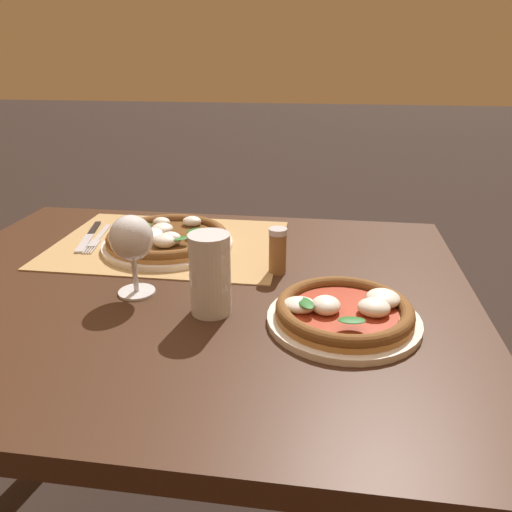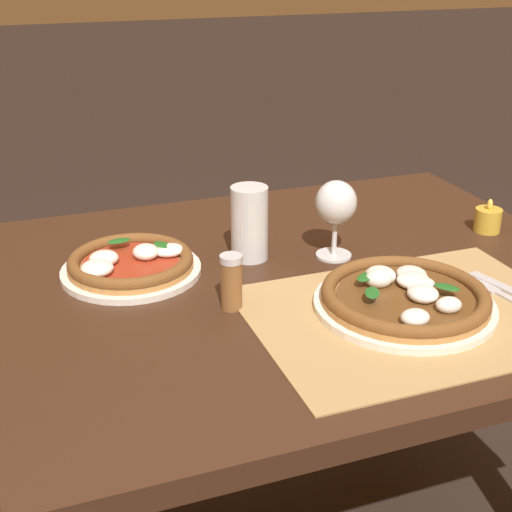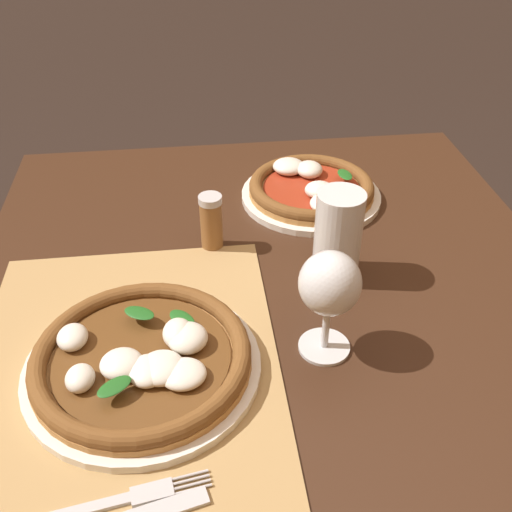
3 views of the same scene
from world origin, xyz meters
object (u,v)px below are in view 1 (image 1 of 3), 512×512
pizza_far (344,312)px  wine_glass (132,241)px  knife (89,236)px  pepper_shaker (278,251)px  fork (98,238)px  pizza_near (167,238)px  pint_glass (210,276)px

pizza_far → wine_glass: (0.39, -0.06, 0.09)m
knife → pepper_shaker: (-0.48, 0.14, 0.04)m
fork → pepper_shaker: (-0.45, 0.13, 0.04)m
knife → wine_glass: bearing=129.7°
pizza_near → wine_glass: 0.25m
pint_glass → knife: pint_glass is taller
pint_glass → knife: (0.38, -0.32, -0.06)m
pint_glass → fork: size_ratio=0.72×
pizza_far → pint_glass: (0.23, -0.01, 0.05)m
pizza_near → wine_glass: wine_glass is taller
wine_glass → pint_glass: 0.17m
pizza_far → knife: 0.70m
wine_glass → knife: size_ratio=0.73×
pint_glass → pepper_shaker: 0.21m
knife → pepper_shaker: size_ratio=2.20×
wine_glass → pizza_far: bearing=171.5°
knife → pizza_near: bearing=171.1°
fork → pint_glass: bearing=138.7°
wine_glass → pint_glass: bearing=162.2°
pint_glass → fork: (0.36, -0.31, -0.06)m
knife → fork: bearing=159.0°
knife → pepper_shaker: bearing=164.0°
fork → knife: knife is taller
knife → pepper_shaker: 0.50m
wine_glass → pepper_shaker: (-0.26, -0.13, -0.06)m
fork → wine_glass: bearing=127.1°
pizza_near → knife: (0.21, -0.03, -0.02)m
pizza_near → knife: 0.21m
pizza_near → fork: 0.18m
pizza_near → pint_glass: 0.34m
fork → pepper_shaker: pepper_shaker is taller
pizza_far → knife: bearing=-28.2°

